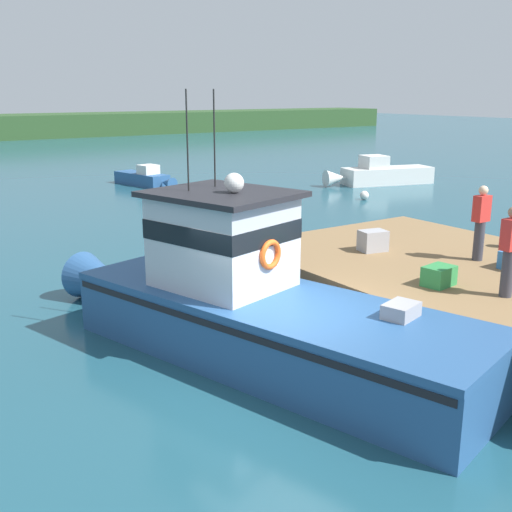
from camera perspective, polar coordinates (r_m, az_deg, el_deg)
name	(u,v)px	position (r m, az deg, el deg)	size (l,w,h in m)	color
ground_plane	(280,374)	(11.00, 2.24, -10.78)	(200.00, 200.00, 0.00)	#1E4C5B
dock	(464,272)	(13.86, 18.48, -1.37)	(6.00, 9.00, 1.20)	#4C3D2D
main_fishing_boat	(249,302)	(11.45, -0.67, -4.28)	(4.62, 9.93, 4.80)	#285184
crate_stack_near_edge	(373,241)	(14.53, 10.65, 1.38)	(0.60, 0.44, 0.48)	#9E9EA3
crate_single_by_cleat	(439,276)	(12.24, 16.39, -1.76)	(0.60, 0.44, 0.38)	#2D8442
bait_bucket	(507,240)	(15.80, 22.03, 1.36)	(0.32, 0.32, 0.34)	#2866B2
deckhand_by_the_boat	(481,221)	(14.20, 19.87, 3.00)	(0.36, 0.22, 1.63)	#383842
deckhand_further_back	(510,250)	(11.81, 22.22, 0.52)	(0.36, 0.22, 1.63)	#383842
moored_boat_near_channel	(145,178)	(33.20, -10.11, 7.02)	(1.77, 4.42, 1.10)	#285184
moored_boat_mid_harbor	(380,174)	(33.82, 11.31, 7.35)	(6.10, 2.74, 1.53)	silver
mooring_buoy_channel_marker	(224,216)	(23.63, -2.98, 3.66)	(0.38, 0.38, 0.38)	red
mooring_buoy_spare_mooring	(364,195)	(28.76, 9.89, 5.49)	(0.40, 0.40, 0.40)	silver
mooring_buoy_outer	(283,199)	(27.44, 2.47, 5.26)	(0.41, 0.41, 0.41)	#EA5B19
mooring_buoy_inshore	(266,210)	(24.96, 0.94, 4.22)	(0.33, 0.33, 0.33)	silver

